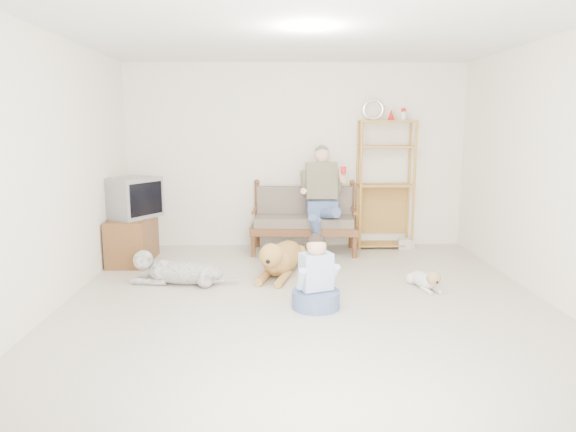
{
  "coord_description": "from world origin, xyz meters",
  "views": [
    {
      "loc": [
        -0.33,
        -4.9,
        1.81
      ],
      "look_at": [
        -0.17,
        1.0,
        0.76
      ],
      "focal_mm": 32.0,
      "sensor_mm": 36.0,
      "label": 1
    }
  ],
  "objects_px": {
    "etagere": "(385,183)",
    "tv_stand": "(132,240)",
    "loveseat": "(304,218)",
    "golden_retriever": "(281,258)"
  },
  "relations": [
    {
      "from": "tv_stand",
      "to": "golden_retriever",
      "type": "bearing_deg",
      "value": -17.16
    },
    {
      "from": "loveseat",
      "to": "tv_stand",
      "type": "distance_m",
      "value": 2.39
    },
    {
      "from": "golden_retriever",
      "to": "loveseat",
      "type": "bearing_deg",
      "value": 88.26
    },
    {
      "from": "loveseat",
      "to": "etagere",
      "type": "xyz_separation_m",
      "value": [
        1.21,
        0.2,
        0.48
      ]
    },
    {
      "from": "loveseat",
      "to": "golden_retriever",
      "type": "relative_size",
      "value": 0.99
    },
    {
      "from": "loveseat",
      "to": "etagere",
      "type": "distance_m",
      "value": 1.31
    },
    {
      "from": "etagere",
      "to": "tv_stand",
      "type": "bearing_deg",
      "value": -168.52
    },
    {
      "from": "tv_stand",
      "to": "golden_retriever",
      "type": "xyz_separation_m",
      "value": [
        1.98,
        -0.6,
        -0.1
      ]
    },
    {
      "from": "loveseat",
      "to": "tv_stand",
      "type": "height_order",
      "value": "loveseat"
    },
    {
      "from": "tv_stand",
      "to": "golden_retriever",
      "type": "height_order",
      "value": "tv_stand"
    }
  ]
}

